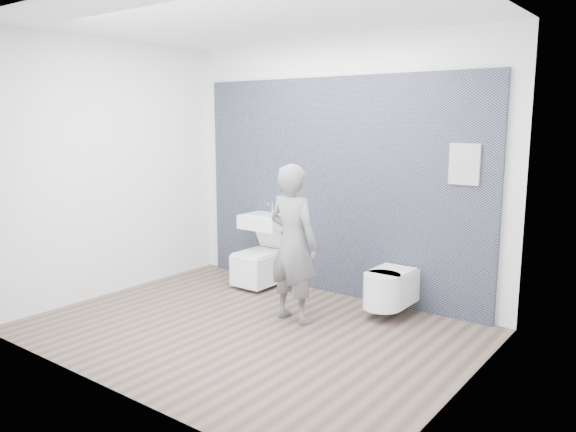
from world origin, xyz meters
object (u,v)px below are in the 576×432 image
Objects in this scene: washbasin at (265,221)px; toilet_square at (260,266)px; toilet_rounded at (388,288)px; visitor at (293,244)px.

toilet_square is at bearing -90.00° from washbasin.
toilet_rounded is 1.07m from visitor.
visitor reaches higher than toilet_rounded.
visitor is at bearing -34.69° from toilet_square.
toilet_square is at bearing 179.07° from toilet_rounded.
washbasin is 0.35× the size of visitor.
washbasin is at bearing 90.00° from toilet_square.
toilet_rounded is 0.42× the size of visitor.
washbasin is 1.26m from visitor.
toilet_square is 1.21× the size of toilet_rounded.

